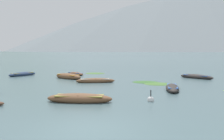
{
  "coord_description": "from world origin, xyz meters",
  "views": [
    {
      "loc": [
        2.78,
        -9.78,
        3.16
      ],
      "look_at": [
        -3.43,
        25.45,
        0.45
      ],
      "focal_mm": 41.22,
      "sensor_mm": 36.0,
      "label": 1
    }
  ],
  "objects_px": {
    "rowboat_0": "(80,99)",
    "rowboat_11": "(68,76)",
    "rowboat_2": "(95,81)",
    "rowboat_12": "(75,74)",
    "rowboat_1": "(22,74)",
    "rowboat_6": "(196,77)",
    "rowboat_3": "(172,88)",
    "mooring_buoy": "(151,100)"
  },
  "relations": [
    {
      "from": "rowboat_3",
      "to": "rowboat_1",
      "type": "bearing_deg",
      "value": 153.65
    },
    {
      "from": "rowboat_0",
      "to": "rowboat_6",
      "type": "xyz_separation_m",
      "value": [
        9.13,
        15.32,
        -0.02
      ]
    },
    {
      "from": "rowboat_2",
      "to": "mooring_buoy",
      "type": "distance_m",
      "value": 10.31
    },
    {
      "from": "rowboat_2",
      "to": "rowboat_0",
      "type": "bearing_deg",
      "value": -82.09
    },
    {
      "from": "rowboat_1",
      "to": "rowboat_12",
      "type": "relative_size",
      "value": 1.31
    },
    {
      "from": "rowboat_3",
      "to": "rowboat_11",
      "type": "relative_size",
      "value": 0.95
    },
    {
      "from": "rowboat_3",
      "to": "mooring_buoy",
      "type": "bearing_deg",
      "value": -108.01
    },
    {
      "from": "rowboat_2",
      "to": "rowboat_12",
      "type": "height_order",
      "value": "rowboat_2"
    },
    {
      "from": "rowboat_6",
      "to": "mooring_buoy",
      "type": "relative_size",
      "value": 4.66
    },
    {
      "from": "rowboat_0",
      "to": "rowboat_11",
      "type": "xyz_separation_m",
      "value": [
        -5.23,
        12.59,
        0.02
      ]
    },
    {
      "from": "rowboat_11",
      "to": "rowboat_0",
      "type": "bearing_deg",
      "value": -67.45
    },
    {
      "from": "rowboat_0",
      "to": "rowboat_1",
      "type": "xyz_separation_m",
      "value": [
        -12.03,
        14.72,
        -0.02
      ]
    },
    {
      "from": "rowboat_1",
      "to": "rowboat_6",
      "type": "distance_m",
      "value": 21.17
    },
    {
      "from": "rowboat_3",
      "to": "rowboat_2",
      "type": "bearing_deg",
      "value": 152.8
    },
    {
      "from": "rowboat_0",
      "to": "mooring_buoy",
      "type": "height_order",
      "value": "mooring_buoy"
    },
    {
      "from": "rowboat_1",
      "to": "rowboat_11",
      "type": "height_order",
      "value": "rowboat_11"
    },
    {
      "from": "rowboat_2",
      "to": "rowboat_12",
      "type": "bearing_deg",
      "value": 121.33
    },
    {
      "from": "rowboat_1",
      "to": "mooring_buoy",
      "type": "distance_m",
      "value": 21.4
    },
    {
      "from": "rowboat_11",
      "to": "mooring_buoy",
      "type": "distance_m",
      "value": 15.08
    },
    {
      "from": "rowboat_2",
      "to": "rowboat_3",
      "type": "height_order",
      "value": "rowboat_2"
    },
    {
      "from": "rowboat_11",
      "to": "rowboat_3",
      "type": "bearing_deg",
      "value": -31.25
    },
    {
      "from": "rowboat_12",
      "to": "rowboat_6",
      "type": "bearing_deg",
      "value": -5.86
    },
    {
      "from": "rowboat_1",
      "to": "rowboat_2",
      "type": "distance_m",
      "value": 11.89
    },
    {
      "from": "rowboat_11",
      "to": "rowboat_12",
      "type": "distance_m",
      "value": 4.3
    },
    {
      "from": "mooring_buoy",
      "to": "rowboat_1",
      "type": "bearing_deg",
      "value": 139.88
    },
    {
      "from": "rowboat_1",
      "to": "rowboat_6",
      "type": "relative_size",
      "value": 1.06
    },
    {
      "from": "rowboat_0",
      "to": "rowboat_12",
      "type": "relative_size",
      "value": 1.32
    },
    {
      "from": "rowboat_2",
      "to": "mooring_buoy",
      "type": "xyz_separation_m",
      "value": [
        5.66,
        -8.62,
        -0.08
      ]
    },
    {
      "from": "rowboat_1",
      "to": "rowboat_3",
      "type": "bearing_deg",
      "value": -26.35
    },
    {
      "from": "rowboat_6",
      "to": "rowboat_11",
      "type": "xyz_separation_m",
      "value": [
        -14.36,
        -2.73,
        0.05
      ]
    },
    {
      "from": "rowboat_2",
      "to": "rowboat_6",
      "type": "bearing_deg",
      "value": 28.89
    },
    {
      "from": "rowboat_0",
      "to": "rowboat_2",
      "type": "bearing_deg",
      "value": 97.91
    },
    {
      "from": "rowboat_1",
      "to": "rowboat_12",
      "type": "xyz_separation_m",
      "value": [
        6.26,
        2.13,
        -0.03
      ]
    },
    {
      "from": "rowboat_1",
      "to": "rowboat_3",
      "type": "distance_m",
      "value": 20.03
    },
    {
      "from": "rowboat_0",
      "to": "rowboat_2",
      "type": "xyz_separation_m",
      "value": [
        -1.33,
        9.55,
        -0.03
      ]
    },
    {
      "from": "rowboat_12",
      "to": "mooring_buoy",
      "type": "distance_m",
      "value": 18.85
    },
    {
      "from": "rowboat_3",
      "to": "rowboat_12",
      "type": "xyz_separation_m",
      "value": [
        -11.69,
        11.03,
        -0.02
      ]
    },
    {
      "from": "rowboat_3",
      "to": "rowboat_12",
      "type": "distance_m",
      "value": 16.07
    },
    {
      "from": "rowboat_0",
      "to": "rowboat_1",
      "type": "relative_size",
      "value": 1.01
    },
    {
      "from": "rowboat_6",
      "to": "rowboat_12",
      "type": "xyz_separation_m",
      "value": [
        -14.9,
        1.53,
        -0.03
      ]
    },
    {
      "from": "rowboat_11",
      "to": "rowboat_12",
      "type": "height_order",
      "value": "rowboat_11"
    },
    {
      "from": "rowboat_1",
      "to": "rowboat_11",
      "type": "relative_size",
      "value": 0.99
    }
  ]
}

